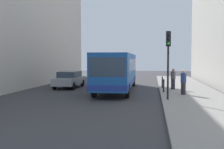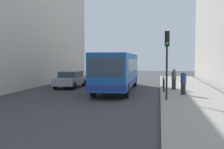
{
  "view_description": "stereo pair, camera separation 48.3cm",
  "coord_description": "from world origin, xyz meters",
  "px_view_note": "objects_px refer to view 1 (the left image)",
  "views": [
    {
      "loc": [
        2.65,
        -19.58,
        2.6
      ],
      "look_at": [
        -0.35,
        0.27,
        1.45
      ],
      "focal_mm": 43.53,
      "sensor_mm": 36.0,
      "label": 1
    },
    {
      "loc": [
        3.13,
        -19.51,
        2.6
      ],
      "look_at": [
        -0.35,
        0.27,
        1.45
      ],
      "focal_mm": 43.53,
      "sensor_mm": 36.0,
      "label": 2
    }
  ],
  "objects_px": {
    "bus": "(117,70)",
    "bollard_mid": "(162,82)",
    "traffic_light": "(168,52)",
    "pedestrian_mid_sidewalk": "(173,79)",
    "bollard_near": "(164,86)",
    "car_beside_bus": "(69,79)",
    "pedestrian_near_signal": "(183,82)"
  },
  "relations": [
    {
      "from": "bus",
      "to": "bollard_mid",
      "type": "distance_m",
      "value": 4.12
    },
    {
      "from": "bus",
      "to": "pedestrian_mid_sidewalk",
      "type": "relative_size",
      "value": 6.57
    },
    {
      "from": "bus",
      "to": "bollard_near",
      "type": "relative_size",
      "value": 11.65
    },
    {
      "from": "traffic_light",
      "to": "car_beside_bus",
      "type": "bearing_deg",
      "value": 140.29
    },
    {
      "from": "bollard_near",
      "to": "bollard_mid",
      "type": "relative_size",
      "value": 1.0
    },
    {
      "from": "traffic_light",
      "to": "bollard_mid",
      "type": "height_order",
      "value": "traffic_light"
    },
    {
      "from": "traffic_light",
      "to": "pedestrian_mid_sidewalk",
      "type": "bearing_deg",
      "value": 82.81
    },
    {
      "from": "traffic_light",
      "to": "bollard_mid",
      "type": "xyz_separation_m",
      "value": [
        -0.1,
        6.86,
        -2.38
      ]
    },
    {
      "from": "car_beside_bus",
      "to": "pedestrian_near_signal",
      "type": "bearing_deg",
      "value": 155.65
    },
    {
      "from": "car_beside_bus",
      "to": "pedestrian_near_signal",
      "type": "height_order",
      "value": "pedestrian_near_signal"
    },
    {
      "from": "car_beside_bus",
      "to": "bollard_mid",
      "type": "xyz_separation_m",
      "value": [
        8.24,
        -0.07,
        -0.16
      ]
    },
    {
      "from": "pedestrian_mid_sidewalk",
      "to": "bus",
      "type": "bearing_deg",
      "value": -90.59
    },
    {
      "from": "traffic_light",
      "to": "pedestrian_near_signal",
      "type": "distance_m",
      "value": 3.45
    },
    {
      "from": "traffic_light",
      "to": "pedestrian_near_signal",
      "type": "relative_size",
      "value": 2.4
    },
    {
      "from": "pedestrian_mid_sidewalk",
      "to": "bollard_near",
      "type": "bearing_deg",
      "value": -26.7
    },
    {
      "from": "pedestrian_mid_sidewalk",
      "to": "traffic_light",
      "type": "bearing_deg",
      "value": -11.78
    },
    {
      "from": "car_beside_bus",
      "to": "pedestrian_near_signal",
      "type": "relative_size",
      "value": 2.58
    },
    {
      "from": "bus",
      "to": "car_beside_bus",
      "type": "bearing_deg",
      "value": -19.89
    },
    {
      "from": "bollard_near",
      "to": "bus",
      "type": "bearing_deg",
      "value": 155.22
    },
    {
      "from": "bollard_near",
      "to": "pedestrian_mid_sidewalk",
      "type": "bearing_deg",
      "value": 67.89
    },
    {
      "from": "traffic_light",
      "to": "pedestrian_mid_sidewalk",
      "type": "xyz_separation_m",
      "value": [
        0.72,
        5.69,
        -2.02
      ]
    },
    {
      "from": "bus",
      "to": "bollard_mid",
      "type": "bearing_deg",
      "value": -158.98
    },
    {
      "from": "car_beside_bus",
      "to": "bus",
      "type": "bearing_deg",
      "value": 161.52
    },
    {
      "from": "traffic_light",
      "to": "bollard_near",
      "type": "distance_m",
      "value": 4.38
    },
    {
      "from": "bus",
      "to": "traffic_light",
      "type": "distance_m",
      "value": 6.69
    },
    {
      "from": "pedestrian_near_signal",
      "to": "bus",
      "type": "bearing_deg",
      "value": 56.67
    },
    {
      "from": "car_beside_bus",
      "to": "bollard_near",
      "type": "bearing_deg",
      "value": 158.81
    },
    {
      "from": "bus",
      "to": "bollard_mid",
      "type": "relative_size",
      "value": 11.65
    },
    {
      "from": "traffic_light",
      "to": "bollard_mid",
      "type": "bearing_deg",
      "value": 90.83
    },
    {
      "from": "car_beside_bus",
      "to": "pedestrian_near_signal",
      "type": "xyz_separation_m",
      "value": [
        9.53,
        -4.39,
        0.22
      ]
    },
    {
      "from": "car_beside_bus",
      "to": "pedestrian_mid_sidewalk",
      "type": "distance_m",
      "value": 9.15
    },
    {
      "from": "traffic_light",
      "to": "bus",
      "type": "bearing_deg",
      "value": 125.14
    }
  ]
}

